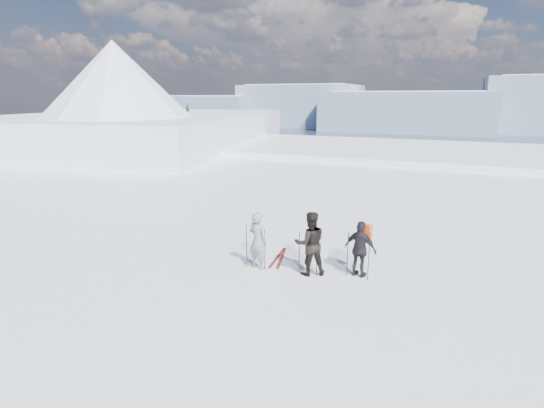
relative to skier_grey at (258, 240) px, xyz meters
The scene contains 9 objects.
lake_basin 28.80m from the skier_grey, 85.12° to the left, with size 820.00×820.00×71.62m.
far_mountain_range 453.73m from the skier_grey, 85.96° to the left, with size 770.00×110.00×53.00m.
near_ridge 36.53m from the skier_grey, 132.00° to the left, with size 31.37×35.68×25.62m.
skier_grey is the anchor object (origin of this frame).
skier_dark 1.53m from the skier_grey, ahead, with size 0.89×0.69×1.82m, color black.
skier_pack 2.90m from the skier_grey, 10.92° to the left, with size 0.93×0.39×1.60m, color black.
backpack 3.17m from the skier_grey, 15.20° to the left, with size 0.34×0.19×0.44m, color #E74615.
ski_poles 1.44m from the skier_grey, ahead, with size 3.47×0.55×1.35m.
skis_loose 1.29m from the skier_grey, 72.21° to the left, with size 0.51×1.70×0.03m.
Camera 1 is at (2.45, -8.24, 4.89)m, focal length 28.00 mm.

